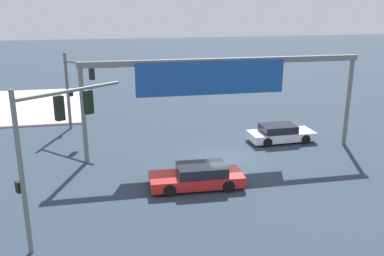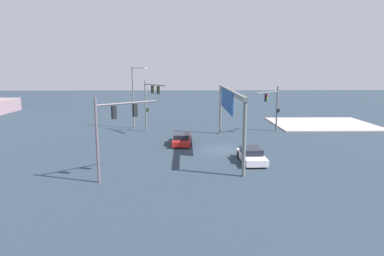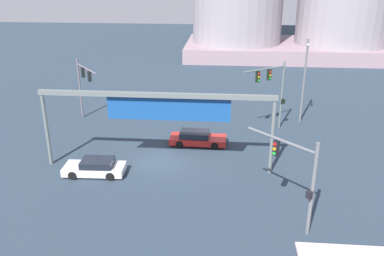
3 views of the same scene
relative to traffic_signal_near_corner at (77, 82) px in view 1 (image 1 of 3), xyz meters
The scene contains 7 objects.
ground_plane 12.58m from the traffic_signal_near_corner, 140.24° to the left, with size 171.89×171.89×0.00m, color #283644.
sidewalk_corner 10.98m from the traffic_signal_near_corner, 57.14° to the right, with size 11.46×13.90×0.15m, color beige.
traffic_signal_near_corner is the anchor object (origin of this frame).
traffic_signal_opposite_side 15.44m from the traffic_signal_near_corner, 89.65° to the left, with size 4.08×2.91×6.47m.
overhead_sign_gantry 11.31m from the traffic_signal_near_corner, 142.82° to the left, with size 17.43×0.43×6.06m.
sedan_car_approaching 15.04m from the traffic_signal_near_corner, 158.81° to the left, with size 4.54×2.09×1.21m.
sedan_car_waiting_far 13.60m from the traffic_signal_near_corner, 119.79° to the left, with size 4.92×2.08×1.21m.
Camera 1 is at (6.98, 23.83, 9.45)m, focal length 39.75 mm.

